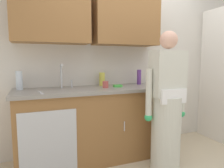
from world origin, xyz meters
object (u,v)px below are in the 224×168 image
(bottle_water_short, at_px, (19,80))
(knife_on_counter, at_px, (41,92))
(sink, at_px, (67,90))
(cup_by_sink, at_px, (105,84))
(bottle_dish_liquid, at_px, (139,77))
(sponge, at_px, (118,86))
(person_at_sink, at_px, (166,112))
(bottle_water_tall, at_px, (102,79))

(bottle_water_short, height_order, knife_on_counter, bottle_water_short)
(sink, relative_size, cup_by_sink, 5.82)
(bottle_dish_liquid, height_order, bottle_water_short, bottle_water_short)
(sink, relative_size, sponge, 4.55)
(knife_on_counter, xyz_separation_m, sponge, (0.97, 0.13, 0.01))
(person_at_sink, distance_m, bottle_water_tall, 0.99)
(bottle_dish_liquid, relative_size, knife_on_counter, 0.90)
(bottle_water_tall, bearing_deg, knife_on_counter, -157.12)
(sink, distance_m, cup_by_sink, 0.50)
(bottle_water_tall, relative_size, knife_on_counter, 0.76)
(knife_on_counter, bearing_deg, person_at_sink, -115.94)
(sink, xyz_separation_m, sponge, (0.67, -0.03, 0.03))
(bottle_water_tall, bearing_deg, cup_by_sink, -97.76)
(person_at_sink, xyz_separation_m, cup_by_sink, (-0.57, 0.53, 0.29))
(knife_on_counter, bearing_deg, sponge, -91.33)
(sponge, bearing_deg, bottle_water_tall, 123.26)
(person_at_sink, xyz_separation_m, knife_on_counter, (-1.36, 0.42, 0.25))
(person_at_sink, bearing_deg, bottle_water_tall, 124.85)
(sink, height_order, person_at_sink, person_at_sink)
(person_at_sink, relative_size, knife_on_counter, 6.75)
(bottle_dish_liquid, distance_m, cup_by_sink, 0.63)
(sink, height_order, sponge, sink)
(person_at_sink, height_order, knife_on_counter, person_at_sink)
(bottle_water_tall, relative_size, bottle_dish_liquid, 0.85)
(person_at_sink, relative_size, bottle_water_short, 7.15)
(sink, relative_size, bottle_water_tall, 2.74)
(sink, xyz_separation_m, bottle_dish_liquid, (1.08, 0.15, 0.12))
(person_at_sink, distance_m, bottle_water_short, 1.79)
(person_at_sink, relative_size, bottle_water_tall, 8.87)
(bottle_water_short, xyz_separation_m, knife_on_counter, (0.23, -0.32, -0.11))
(bottle_water_tall, xyz_separation_m, sponge, (0.14, -0.22, -0.08))
(sponge, bearing_deg, person_at_sink, -54.53)
(sink, xyz_separation_m, knife_on_counter, (-0.31, -0.16, 0.02))
(cup_by_sink, xyz_separation_m, knife_on_counter, (-0.80, -0.11, -0.04))
(sink, height_order, knife_on_counter, sink)
(sink, bearing_deg, person_at_sink, -28.46)
(sink, xyz_separation_m, bottle_water_tall, (0.52, 0.19, 0.11))
(bottle_water_short, bearing_deg, sponge, -8.97)
(bottle_water_short, bearing_deg, bottle_water_tall, 1.66)
(cup_by_sink, height_order, knife_on_counter, cup_by_sink)
(bottle_dish_liquid, bearing_deg, bottle_water_short, 179.59)
(bottle_water_tall, height_order, cup_by_sink, bottle_water_tall)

